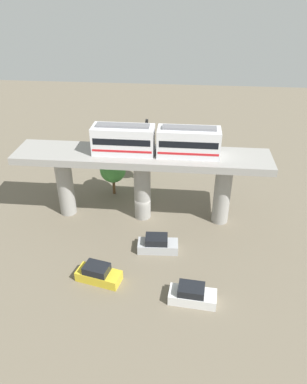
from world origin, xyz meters
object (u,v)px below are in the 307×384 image
parked_car_silver (158,244)px  tree_near_viaduct (113,170)px  parked_car_white (192,295)px  parked_car_yellow (98,274)px  train (156,141)px  tree_mid_lot (138,159)px  signal_post (147,159)px

parked_car_silver → tree_near_viaduct: bearing=28.4°
parked_car_white → parked_car_yellow: size_ratio=0.96×
parked_car_silver → parked_car_yellow: size_ratio=0.95×
parked_car_silver → parked_car_white: same height
parked_car_silver → tree_near_viaduct: size_ratio=0.83×
parked_car_silver → tree_near_viaduct: 13.11m
train → tree_mid_lot: 11.56m
train → tree_near_viaduct: size_ratio=2.62×
signal_post → tree_near_viaduct: bearing=72.0°
parked_car_silver → signal_post: 11.00m
tree_mid_lot → signal_post: 6.45m
parked_car_white → tree_mid_lot: bearing=24.2°
parked_car_silver → tree_near_viaduct: tree_near_viaduct is taller
parked_car_silver → tree_mid_lot: bearing=11.7°
train → parked_car_white: train is taller
parked_car_yellow → signal_post: size_ratio=0.41×
train → parked_car_silver: size_ratio=3.16×
parked_car_silver → tree_mid_lot: 15.64m
parked_car_silver → signal_post: (9.44, 2.10, 5.23)m
parked_car_white → tree_near_viaduct: (17.60, 10.34, 2.75)m
tree_mid_lot → signal_post: signal_post is taller
train → parked_car_yellow: size_ratio=3.01×
parked_car_white → parked_car_yellow: same height
parked_car_white → tree_mid_lot: tree_mid_lot is taller
tree_near_viaduct → tree_mid_lot: tree_near_viaduct is taller
tree_near_viaduct → signal_post: signal_post is taller
parked_car_white → tree_mid_lot: 23.02m
tree_near_viaduct → signal_post: size_ratio=0.48×
parked_car_yellow → tree_mid_lot: size_ratio=1.02×
train → tree_mid_lot: size_ratio=3.06×
train → parked_car_white: size_ratio=3.12×
tree_near_viaduct → signal_post: (-1.49, -4.59, 2.48)m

